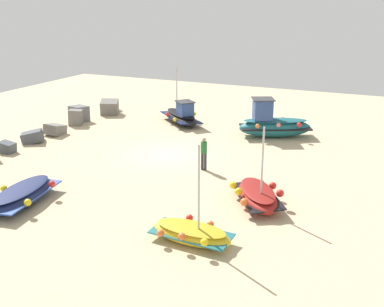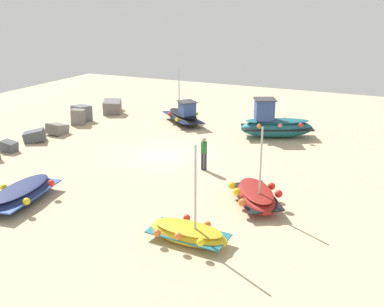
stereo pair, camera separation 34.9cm
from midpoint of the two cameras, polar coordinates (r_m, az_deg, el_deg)
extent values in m
plane|color=#C6B289|center=(26.12, -3.44, -0.15)|extent=(45.20, 45.20, 0.00)
ellipsoid|color=#1E6670|center=(29.82, 9.84, 3.12)|extent=(3.51, 4.83, 1.17)
cube|color=black|center=(29.81, 9.84, 3.23)|extent=(3.47, 4.69, 0.12)
ellipsoid|color=#1A565F|center=(29.70, 9.89, 4.02)|extent=(3.07, 4.24, 0.21)
cube|color=#2D4784|center=(29.38, 8.35, 5.39)|extent=(1.53, 1.52, 1.26)
cube|color=#333338|center=(29.24, 8.41, 6.65)|extent=(1.77, 1.76, 0.06)
sphere|color=red|center=(29.10, 12.70, 3.46)|extent=(0.28, 0.28, 0.28)
sphere|color=#EA7F75|center=(30.76, 10.70, 4.22)|extent=(0.28, 0.28, 0.28)
sphere|color=#EA7F75|center=(28.82, 10.24, 3.46)|extent=(0.28, 0.28, 0.28)
sphere|color=orange|center=(30.51, 8.36, 4.27)|extent=(0.28, 0.28, 0.28)
sphere|color=orange|center=(28.60, 7.73, 3.37)|extent=(0.28, 0.28, 0.28)
ellipsoid|color=gold|center=(16.89, -0.70, -9.89)|extent=(1.37, 3.14, 0.66)
cube|color=#1E6670|center=(16.87, -0.70, -9.80)|extent=(1.38, 3.01, 0.11)
ellipsoid|color=gold|center=(16.77, -0.70, -9.15)|extent=(1.18, 2.76, 0.15)
cylinder|color=#B7B7BC|center=(15.96, 0.22, -4.25)|extent=(0.08, 0.08, 3.12)
sphere|color=yellow|center=(15.88, 0.89, -10.87)|extent=(0.27, 0.27, 0.27)
sphere|color=orange|center=(17.19, 1.68, -8.70)|extent=(0.27, 0.27, 0.27)
sphere|color=orange|center=(16.23, -1.88, -10.15)|extent=(0.27, 0.27, 0.27)
sphere|color=red|center=(17.51, -0.88, -7.93)|extent=(0.27, 0.27, 0.27)
sphere|color=orange|center=(16.66, -4.51, -9.73)|extent=(0.27, 0.27, 0.27)
ellipsoid|color=navy|center=(21.12, -20.57, -4.89)|extent=(4.08, 2.13, 0.76)
cube|color=#2D4C9E|center=(21.11, -20.58, -4.80)|extent=(3.94, 2.16, 0.08)
ellipsoid|color=#151E45|center=(21.01, -20.67, -4.12)|extent=(3.59, 1.87, 0.14)
sphere|color=red|center=(21.22, -17.29, -3.59)|extent=(0.30, 0.30, 0.30)
sphere|color=yellow|center=(21.55, -22.57, -3.99)|extent=(0.30, 0.30, 0.30)
sphere|color=yellow|center=(19.88, -20.04, -5.69)|extent=(0.30, 0.30, 0.30)
ellipsoid|color=maroon|center=(19.92, 7.52, -5.27)|extent=(3.58, 3.05, 0.79)
cube|color=black|center=(19.91, 7.53, -5.18)|extent=(3.48, 2.99, 0.14)
ellipsoid|color=maroon|center=(19.80, 7.56, -4.48)|extent=(3.13, 2.66, 0.18)
cylinder|color=#B7B7BC|center=(18.87, 8.14, -0.89)|extent=(0.08, 0.08, 2.83)
sphere|color=orange|center=(18.80, 5.92, -5.98)|extent=(0.33, 0.33, 0.33)
sphere|color=red|center=(19.65, 10.28, -4.83)|extent=(0.33, 0.33, 0.33)
sphere|color=yellow|center=(19.59, 5.22, -4.68)|extent=(0.33, 0.33, 0.33)
sphere|color=red|center=(20.48, 9.41, -3.93)|extent=(0.33, 0.33, 0.33)
sphere|color=yellow|center=(20.46, 4.56, -3.90)|extent=(0.33, 0.33, 0.33)
ellipsoid|color=black|center=(32.72, -1.68, 4.40)|extent=(4.03, 4.22, 0.88)
cube|color=navy|center=(32.71, -1.68, 4.46)|extent=(3.93, 4.10, 0.19)
ellipsoid|color=black|center=(32.64, -1.69, 4.94)|extent=(3.52, 3.69, 0.23)
cube|color=#2D4784|center=(31.85, -1.18, 5.55)|extent=(1.40, 1.41, 0.90)
cube|color=#333338|center=(31.74, -1.19, 6.39)|extent=(1.62, 1.63, 0.06)
cylinder|color=#B7B7BC|center=(32.96, -2.19, 7.99)|extent=(0.08, 0.08, 3.17)
sphere|color=red|center=(33.97, -1.00, 5.45)|extent=(0.26, 0.26, 0.26)
sphere|color=red|center=(32.68, -3.38, 4.83)|extent=(0.26, 0.26, 0.26)
sphere|color=yellow|center=(32.65, 0.01, 4.90)|extent=(0.26, 0.26, 0.26)
sphere|color=yellow|center=(31.34, -2.43, 4.19)|extent=(0.26, 0.26, 0.26)
cylinder|color=#2D2D38|center=(23.67, 0.85, -0.94)|extent=(0.14, 0.14, 0.92)
cylinder|color=#2D2D38|center=(23.62, 1.22, -0.98)|extent=(0.14, 0.14, 0.92)
cylinder|color=#236B33|center=(23.41, 1.05, 0.77)|extent=(0.32, 0.32, 0.58)
sphere|color=tan|center=(23.29, 1.06, 1.72)|extent=(0.22, 0.22, 0.22)
cube|color=#4C5156|center=(28.44, -22.13, 0.69)|extent=(0.68, 0.96, 0.73)
cube|color=#4C5156|center=(30.03, -19.36, 1.95)|extent=(1.65, 1.72, 0.91)
cube|color=slate|center=(31.23, -16.80, 2.83)|extent=(1.24, 1.08, 0.91)
cube|color=slate|center=(33.16, -14.40, 4.30)|extent=(0.96, 1.11, 1.13)
cube|color=slate|center=(34.25, -14.01, 4.78)|extent=(1.37, 1.45, 1.16)
cube|color=slate|center=(35.86, -10.38, 5.58)|extent=(1.76, 1.76, 1.25)
cube|color=slate|center=(37.21, -10.29, 5.77)|extent=(1.36, 1.35, 0.84)
camera|label=1|loc=(0.17, -90.43, -0.14)|focal=43.37mm
camera|label=2|loc=(0.17, 89.57, 0.14)|focal=43.37mm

